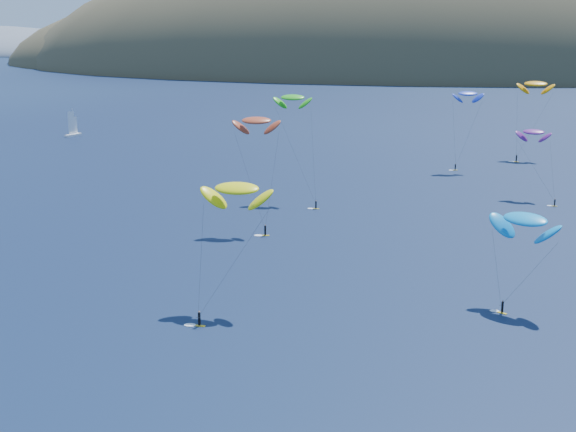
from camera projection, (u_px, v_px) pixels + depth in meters
The scene contains 9 objects.
island at pixel (442, 83), 589.62m from camera, with size 730.00×300.00×210.00m.
sailboat at pixel (73, 134), 270.58m from camera, with size 7.93×7.25×9.47m.
kitesurfer_2 at pixel (237, 189), 112.76m from camera, with size 10.02×12.71×19.72m.
kitesurfer_3 at pixel (293, 98), 177.16m from camera, with size 11.63×12.74×24.84m.
kitesurfer_4 at pixel (468, 94), 210.36m from camera, with size 8.55×6.01×22.27m.
kitesurfer_5 at pixel (525, 219), 113.09m from camera, with size 11.10×9.79×15.52m.
kitesurfer_6 at pixel (534, 132), 180.00m from camera, with size 8.94×12.43×16.81m.
kitesurfer_9 at pixel (256, 121), 152.55m from camera, with size 9.21×9.46×23.34m.
kitesurfer_11 at pixel (536, 84), 227.64m from camera, with size 10.91×12.86×23.73m.
Camera 1 is at (28.28, -43.67, 41.31)m, focal length 50.00 mm.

